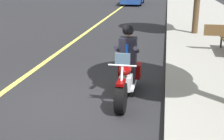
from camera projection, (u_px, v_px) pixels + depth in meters
The scene contains 3 objects.
ground_plane at pixel (74, 106), 6.76m from camera, with size 80.00×80.00×0.00m, color black.
motorcycle_main at pixel (126, 80), 7.10m from camera, with size 2.21×0.60×1.26m.
rider_main at pixel (128, 54), 7.10m from camera, with size 0.62×0.54×1.74m.
Camera 1 is at (5.95, 1.92, 2.84)m, focal length 48.29 mm.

